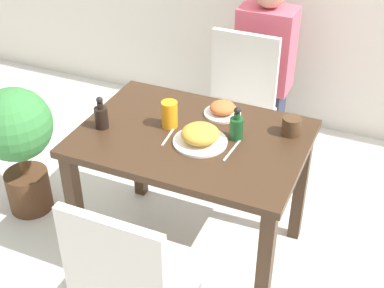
% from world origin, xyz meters
% --- Properties ---
extents(ground_plane, '(16.00, 16.00, 0.00)m').
position_xyz_m(ground_plane, '(0.00, 0.00, 0.00)').
color(ground_plane, silver).
extents(dining_table, '(1.04, 0.74, 0.72)m').
position_xyz_m(dining_table, '(0.00, 0.00, 0.61)').
color(dining_table, '#3D2819').
rests_on(dining_table, ground_plane).
extents(chair_near, '(0.42, 0.42, 0.90)m').
position_xyz_m(chair_near, '(0.06, -0.71, 0.51)').
color(chair_near, silver).
rests_on(chair_near, ground_plane).
extents(chair_far, '(0.42, 0.42, 0.90)m').
position_xyz_m(chair_far, '(-0.02, 0.71, 0.51)').
color(chair_far, silver).
rests_on(chair_far, ground_plane).
extents(food_plate, '(0.24, 0.24, 0.09)m').
position_xyz_m(food_plate, '(0.06, -0.04, 0.76)').
color(food_plate, white).
rests_on(food_plate, dining_table).
extents(side_plate, '(0.18, 0.18, 0.07)m').
position_xyz_m(side_plate, '(0.06, 0.23, 0.75)').
color(side_plate, white).
rests_on(side_plate, dining_table).
extents(drink_cup, '(0.09, 0.09, 0.08)m').
position_xyz_m(drink_cup, '(0.41, 0.19, 0.76)').
color(drink_cup, '#4C331E').
rests_on(drink_cup, dining_table).
extents(juice_glass, '(0.08, 0.08, 0.13)m').
position_xyz_m(juice_glass, '(-0.13, 0.03, 0.78)').
color(juice_glass, orange).
rests_on(juice_glass, dining_table).
extents(sauce_bottle, '(0.06, 0.06, 0.16)m').
position_xyz_m(sauce_bottle, '(-0.41, -0.10, 0.78)').
color(sauce_bottle, black).
rests_on(sauce_bottle, dining_table).
extents(condiment_bottle, '(0.06, 0.06, 0.16)m').
position_xyz_m(condiment_bottle, '(0.19, 0.05, 0.78)').
color(condiment_bottle, '#194C23').
rests_on(condiment_bottle, dining_table).
extents(fork_utensil, '(0.02, 0.18, 0.00)m').
position_xyz_m(fork_utensil, '(-0.09, -0.04, 0.72)').
color(fork_utensil, silver).
rests_on(fork_utensil, dining_table).
extents(spoon_utensil, '(0.02, 0.18, 0.00)m').
position_xyz_m(spoon_utensil, '(0.21, -0.04, 0.72)').
color(spoon_utensil, silver).
rests_on(spoon_utensil, dining_table).
extents(potted_plant_left, '(0.40, 0.40, 0.76)m').
position_xyz_m(potted_plant_left, '(-0.99, -0.06, 0.48)').
color(potted_plant_left, '#51331E').
rests_on(potted_plant_left, ground_plane).
extents(person_figure, '(0.34, 0.22, 1.17)m').
position_xyz_m(person_figure, '(0.02, 1.08, 0.58)').
color(person_figure, '#2D3347').
rests_on(person_figure, ground_plane).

